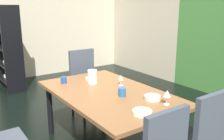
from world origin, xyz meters
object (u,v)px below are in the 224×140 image
Objects in this scene: display_shelf at (7,47)px; cup_west at (122,92)px; chair_left_far at (86,81)px; wine_glass_near_window at (121,78)px; dining_table at (109,98)px; serving_bowl_right at (152,98)px; cup_center at (64,80)px; serving_bowl_rear at (142,112)px; wine_glass_corner at (167,94)px; serving_bowl_front at (91,79)px; chair_right_far at (198,136)px; pitcher_near_shelf at (93,77)px.

display_shelf is 3.42m from cup_west.
chair_left_far is 0.96m from wine_glass_near_window.
dining_table is 10.04× the size of serving_bowl_right.
wine_glass_near_window is 1.62× the size of cup_center.
display_shelf is at bearing -176.05° from serving_bowl_rear.
chair_left_far is 7.66× the size of wine_glass_near_window.
wine_glass_corner is 1.12× the size of wine_glass_near_window.
wine_glass_corner reaches higher than cup_center.
dining_table is 0.70m from serving_bowl_rear.
wine_glass_corner reaches higher than dining_table.
chair_left_far is 2.27m from display_shelf.
cup_center is at bearing -104.96° from serving_bowl_front.
chair_right_far reaches higher than cup_center.
wine_glass_near_window reaches higher than serving_bowl_front.
chair_right_far reaches higher than serving_bowl_front.
chair_right_far is 4.28m from display_shelf.
dining_table is 0.41m from pitcher_near_shelf.
serving_bowl_front is 0.16m from pitcher_near_shelf.
chair_left_far is at bearing 90.00° from chair_right_far.
serving_bowl_right is 0.98× the size of pitcher_near_shelf.
wine_glass_corner is at bearing 92.74° from chair_right_far.
cup_west is at bearing 6.83° from display_shelf.
cup_center reaches higher than dining_table.
serving_bowl_rear is at bearing 137.40° from chair_right_far.
wine_glass_corner is at bearing 21.36° from dining_table.
cup_west is at bearing 105.78° from chair_right_far.
chair_right_far is 11.82× the size of cup_center.
serving_bowl_front is (2.68, 0.44, -0.11)m from display_shelf.
dining_table is at bearing -2.20° from pitcher_near_shelf.
display_shelf is (-3.19, -0.37, 0.21)m from dining_table.
dining_table is at bearing -153.41° from serving_bowl_right.
cup_west is at bearing -154.47° from wine_glass_corner.
cup_center is (0.43, -0.55, 0.21)m from chair_left_far.
serving_bowl_rear is at bearing 3.95° from display_shelf.
serving_bowl_rear is (1.72, -0.37, 0.19)m from chair_left_far.
wine_glass_corner is (1.69, -0.02, 0.28)m from chair_left_far.
serving_bowl_front is at bearing 172.12° from dining_table.
dining_table is at bearing 104.90° from chair_right_far.
wine_glass_near_window is 0.45m from serving_bowl_front.
chair_left_far is at bearing 178.97° from wine_glass_near_window.
chair_right_far reaches higher than serving_bowl_right.
wine_glass_near_window is 0.36m from pitcher_near_shelf.
display_shelf is at bearing -170.82° from wine_glass_corner.
dining_table is 0.73m from wine_glass_corner.
cup_west is (-0.27, -0.20, 0.02)m from serving_bowl_right.
chair_left_far reaches higher than wine_glass_corner.
display_shelf reaches higher than wine_glass_near_window.
chair_left_far is 6.74× the size of serving_bowl_front.
pitcher_near_shelf is at bearing 7.71° from display_shelf.
pitcher_near_shelf is at bearing 173.96° from serving_bowl_rear.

